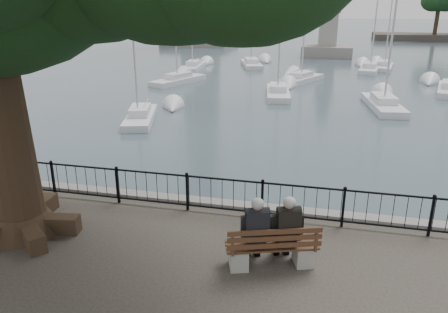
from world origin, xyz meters
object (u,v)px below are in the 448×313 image
(person_right, at_px, (286,232))
(lion_monument, at_px, (328,38))
(bench, at_px, (272,251))
(person_left, at_px, (255,233))

(person_right, height_order, lion_monument, lion_monument)
(bench, xyz_separation_m, person_right, (0.26, 0.20, 0.39))
(person_left, bearing_deg, person_right, 18.87)
(person_left, bearing_deg, bench, 0.65)
(person_left, xyz_separation_m, lion_monument, (0.82, 49.57, 0.50))
(bench, distance_m, person_right, 0.51)
(person_right, bearing_deg, lion_monument, 89.75)
(bench, relative_size, person_left, 1.25)
(bench, height_order, lion_monument, lion_monument)
(person_left, height_order, person_right, same)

